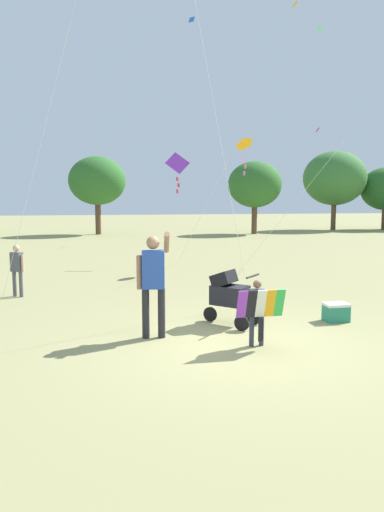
{
  "coord_description": "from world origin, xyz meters",
  "views": [
    {
      "loc": [
        -2.14,
        -7.08,
        2.35
      ],
      "look_at": [
        -0.51,
        1.23,
        1.3
      ],
      "focal_mm": 32.91,
      "sensor_mm": 36.0,
      "label": 1
    }
  ],
  "objects": [
    {
      "name": "person_red_shirt",
      "position": [
        -4.11,
        4.55,
        0.73
      ],
      "size": [
        0.35,
        0.28,
        1.25
      ],
      "color": "#4C4C51",
      "rests_on": "ground"
    },
    {
      "name": "kite_green_novelty",
      "position": [
        0.64,
        9.56,
        3.43
      ],
      "size": [
        1.43,
        3.37,
        3.99
      ],
      "color": "purple",
      "rests_on": "ground"
    },
    {
      "name": "kite_blue_high",
      "position": [
        2.61,
        8.05,
        4.06
      ],
      "size": [
        2.41,
        3.2,
        4.33
      ],
      "color": "#F4A319",
      "rests_on": "ground"
    },
    {
      "name": "stroller",
      "position": [
        0.18,
        1.18,
        0.61
      ],
      "size": [
        0.99,
        0.96,
        1.03
      ],
      "color": "black",
      "rests_on": "ground"
    },
    {
      "name": "ground_plane",
      "position": [
        0.0,
        0.0,
        0.0
      ],
      "size": [
        120.0,
        120.0,
        0.0
      ],
      "primitive_type": "plane",
      "color": "#938E5B"
    },
    {
      "name": "distant_kites_cluster",
      "position": [
        1.8,
        23.14,
        13.91
      ],
      "size": [
        29.61,
        9.66,
        10.75
      ],
      "color": "green"
    },
    {
      "name": "treeline_distant",
      "position": [
        -0.53,
        23.99,
        3.53
      ],
      "size": [
        45.85,
        7.1,
        6.2
      ],
      "color": "brown",
      "rests_on": "ground"
    },
    {
      "name": "child_with_butterfly_kite",
      "position": [
        0.27,
        -0.18,
        0.65
      ],
      "size": [
        0.75,
        0.33,
        1.07
      ],
      "color": "#33384C",
      "rests_on": "ground"
    },
    {
      "name": "cooler_box",
      "position": [
        2.26,
        1.0,
        0.18
      ],
      "size": [
        0.45,
        0.33,
        0.35
      ],
      "color": "#288466",
      "rests_on": "ground"
    },
    {
      "name": "person_adult_flyer",
      "position": [
        -1.29,
        0.62,
        1.04
      ],
      "size": [
        0.6,
        0.52,
        1.8
      ],
      "color": "#232328",
      "rests_on": "ground"
    }
  ]
}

